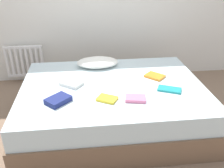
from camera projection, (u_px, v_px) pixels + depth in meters
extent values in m
plane|color=#7F6651|center=(112.00, 122.00, 2.94)|extent=(8.00, 8.00, 0.00)
cube|color=brown|center=(112.00, 112.00, 2.87)|extent=(2.00, 1.50, 0.28)
cube|color=silver|center=(113.00, 93.00, 2.76)|extent=(1.96, 1.46, 0.22)
cylinder|color=white|center=(7.00, 62.00, 3.70)|extent=(0.04, 0.04, 0.48)
cylinder|color=white|center=(12.00, 62.00, 3.70)|extent=(0.04, 0.04, 0.48)
cylinder|color=white|center=(17.00, 62.00, 3.71)|extent=(0.04, 0.04, 0.48)
cylinder|color=white|center=(22.00, 62.00, 3.72)|extent=(0.04, 0.04, 0.48)
cylinder|color=white|center=(27.00, 61.00, 3.73)|extent=(0.04, 0.04, 0.48)
cylinder|color=white|center=(32.00, 61.00, 3.73)|extent=(0.04, 0.04, 0.48)
cylinder|color=white|center=(37.00, 61.00, 3.74)|extent=(0.04, 0.04, 0.48)
cylinder|color=white|center=(42.00, 61.00, 3.75)|extent=(0.04, 0.04, 0.48)
cube|color=white|center=(22.00, 47.00, 3.62)|extent=(0.56, 0.04, 0.04)
cube|color=white|center=(27.00, 75.00, 3.82)|extent=(0.56, 0.04, 0.04)
ellipsoid|color=white|center=(98.00, 62.00, 3.15)|extent=(0.52, 0.34, 0.10)
cube|color=white|center=(72.00, 83.00, 2.69)|extent=(0.27, 0.26, 0.04)
cube|color=navy|center=(58.00, 100.00, 2.36)|extent=(0.27, 0.27, 0.05)
cube|color=yellow|center=(107.00, 99.00, 2.41)|extent=(0.23, 0.21, 0.03)
cube|color=teal|center=(169.00, 89.00, 2.59)|extent=(0.27, 0.21, 0.02)
cube|color=orange|center=(155.00, 76.00, 2.87)|extent=(0.25, 0.25, 0.03)
cube|color=pink|center=(136.00, 98.00, 2.41)|extent=(0.22, 0.17, 0.03)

